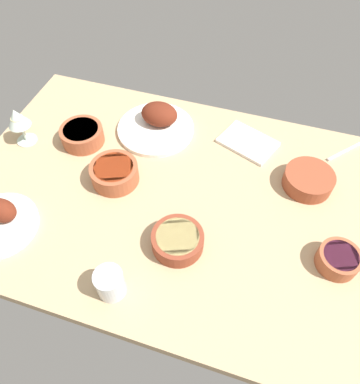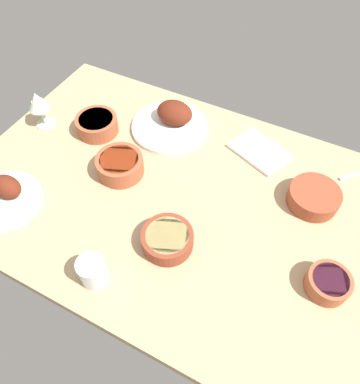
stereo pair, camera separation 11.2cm
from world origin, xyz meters
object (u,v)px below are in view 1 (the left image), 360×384
at_px(bowl_cream, 309,180).
at_px(fork_loose, 345,151).
at_px(water_tumbler, 110,283).
at_px(wine_glass, 18,119).
at_px(bowl_sauce, 115,173).
at_px(bowl_potatoes, 82,135).
at_px(plate_far_side, 157,122).
at_px(bowl_pasta, 178,240).
at_px(bowl_onions, 338,259).
at_px(plate_center_main, 0,220).
at_px(folded_napkin, 248,142).

height_order(bowl_cream, fork_loose, bowl_cream).
xyz_separation_m(water_tumbler, fork_loose, (0.57, 0.70, -0.04)).
distance_m(bowl_cream, wine_glass, 0.98).
xyz_separation_m(bowl_sauce, bowl_potatoes, (-0.18, 0.13, -0.00)).
relative_size(plate_far_side, bowl_cream, 1.77).
relative_size(bowl_cream, bowl_pasta, 1.06).
xyz_separation_m(bowl_cream, bowl_onions, (0.10, -0.26, -0.00)).
bearing_deg(wine_glass, bowl_cream, 5.64).
xyz_separation_m(plate_far_side, fork_loose, (0.66, 0.08, -0.02)).
height_order(bowl_onions, water_tumbler, water_tumbler).
bearing_deg(plate_far_side, plate_center_main, -119.40).
relative_size(bowl_cream, folded_napkin, 0.83).
height_order(bowl_potatoes, wine_glass, wine_glass).
height_order(bowl_cream, water_tumbler, water_tumbler).
bearing_deg(folded_napkin, bowl_onions, -50.29).
xyz_separation_m(bowl_sauce, water_tumbler, (0.14, -0.35, 0.01)).
bearing_deg(water_tumbler, bowl_pasta, 55.61).
bearing_deg(folded_napkin, bowl_sauce, -142.27).
bearing_deg(folded_napkin, plate_far_side, -176.34).
height_order(bowl_onions, fork_loose, bowl_onions).
bearing_deg(folded_napkin, wine_glass, -163.38).
xyz_separation_m(plate_center_main, folded_napkin, (0.63, 0.55, -0.02)).
xyz_separation_m(plate_center_main, bowl_potatoes, (0.07, 0.39, 0.01)).
xyz_separation_m(bowl_potatoes, wine_glass, (-0.19, -0.06, 0.07)).
bearing_deg(bowl_cream, bowl_potatoes, -177.25).
relative_size(bowl_onions, folded_napkin, 0.60).
height_order(plate_far_side, bowl_potatoes, plate_far_side).
relative_size(bowl_pasta, bowl_potatoes, 1.00).
bearing_deg(bowl_pasta, bowl_sauce, 147.54).
height_order(folded_napkin, fork_loose, folded_napkin).
bearing_deg(bowl_cream, wine_glass, -174.36).
relative_size(bowl_sauce, fork_loose, 0.93).
height_order(plate_far_side, fork_loose, plate_far_side).
bearing_deg(bowl_cream, bowl_pasta, -134.56).
xyz_separation_m(plate_center_main, bowl_sauce, (0.25, 0.26, 0.01)).
distance_m(bowl_onions, folded_napkin, 0.50).
bearing_deg(bowl_onions, bowl_pasta, -170.06).
bearing_deg(plate_far_side, wine_glass, -154.24).
bearing_deg(wine_glass, bowl_potatoes, 16.74).
bearing_deg(bowl_sauce, wine_glass, 169.65).
bearing_deg(fork_loose, water_tumbler, -176.63).
distance_m(plate_center_main, wine_glass, 0.36).
distance_m(bowl_sauce, wine_glass, 0.39).
bearing_deg(bowl_cream, plate_far_side, 168.86).
height_order(wine_glass, folded_napkin, wine_glass).
height_order(plate_center_main, bowl_potatoes, plate_center_main).
relative_size(bowl_potatoes, bowl_onions, 1.29).
distance_m(wine_glass, fork_loose, 1.12).
height_order(bowl_sauce, bowl_onions, bowl_sauce).
relative_size(bowl_sauce, wine_glass, 1.10).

